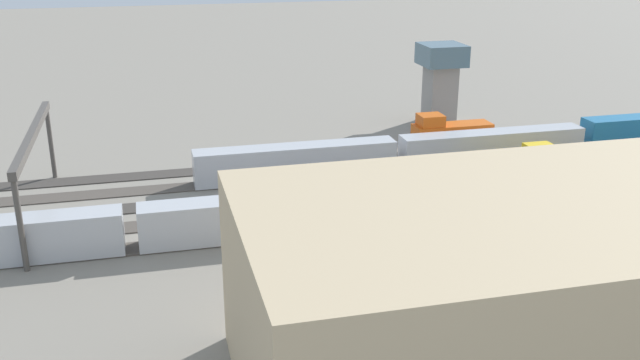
{
  "coord_description": "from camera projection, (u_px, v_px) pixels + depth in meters",
  "views": [
    {
      "loc": [
        10.25,
        70.17,
        27.19
      ],
      "look_at": [
        -6.5,
        2.95,
        2.5
      ],
      "focal_mm": 40.21,
      "sensor_mm": 36.0,
      "label": 1
    }
  ],
  "objects": [
    {
      "name": "track_bed_3",
      "position": [
        262.0,
        215.0,
        71.01
      ],
      "size": [
        140.0,
        2.8,
        0.12
      ],
      "primitive_type": "cube",
      "color": "#4C443D",
      "rests_on": "ground_plane"
    },
    {
      "name": "train_on_track_1",
      "position": [
        480.0,
        147.0,
        85.92
      ],
      "size": [
        66.4,
        3.0,
        4.4
      ],
      "color": "#1E6B9E",
      "rests_on": "ground_plane"
    },
    {
      "name": "ground_plane",
      "position": [
        254.0,
        198.0,
        75.61
      ],
      "size": [
        400.0,
        400.0,
        0.0
      ],
      "primitive_type": "plane",
      "color": "gray"
    },
    {
      "name": "train_on_track_0",
      "position": [
        450.0,
        136.0,
        90.07
      ],
      "size": [
        10.0,
        3.0,
        5.0
      ],
      "color": "#D85914",
      "rests_on": "ground_plane"
    },
    {
      "name": "track_bed_2",
      "position": [
        254.0,
        198.0,
        75.58
      ],
      "size": [
        140.0,
        2.8,
        0.12
      ],
      "primitive_type": "cube",
      "color": "#3D3833",
      "rests_on": "ground_plane"
    },
    {
      "name": "track_bed_0",
      "position": [
        240.0,
        168.0,
        84.73
      ],
      "size": [
        140.0,
        2.8,
        0.12
      ],
      "primitive_type": "cube",
      "color": "#3D3833",
      "rests_on": "ground_plane"
    },
    {
      "name": "control_tower",
      "position": [
        441.0,
        76.0,
        103.09
      ],
      "size": [
        6.0,
        6.0,
        11.29
      ],
      "color": "gray",
      "rests_on": "ground_plane"
    },
    {
      "name": "signal_gantry",
      "position": [
        33.0,
        145.0,
        68.33
      ],
      "size": [
        0.7,
        25.0,
        8.8
      ],
      "color": "#4C4742",
      "rests_on": "ground_plane"
    },
    {
      "name": "train_on_track_3",
      "position": [
        561.0,
        169.0,
        77.82
      ],
      "size": [
        10.0,
        3.0,
        5.0
      ],
      "color": "gold",
      "rests_on": "ground_plane"
    },
    {
      "name": "track_bed_1",
      "position": [
        247.0,
        182.0,
        80.16
      ],
      "size": [
        140.0,
        2.8,
        0.12
      ],
      "primitive_type": "cube",
      "color": "#4C443D",
      "rests_on": "ground_plane"
    },
    {
      "name": "train_on_track_4",
      "position": [
        131.0,
        229.0,
        62.96
      ],
      "size": [
        95.6,
        3.0,
        3.8
      ],
      "color": "#B7BABF",
      "rests_on": "ground_plane"
    },
    {
      "name": "track_bed_4",
      "position": [
        271.0,
        235.0,
        66.44
      ],
      "size": [
        140.0,
        2.8,
        0.12
      ],
      "primitive_type": "cube",
      "color": "#4C443D",
      "rests_on": "ground_plane"
    }
  ]
}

